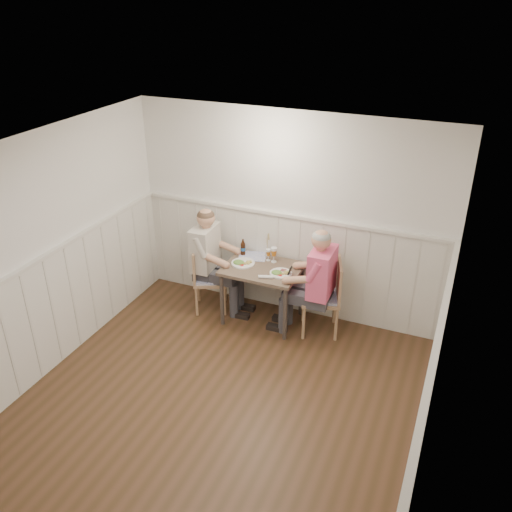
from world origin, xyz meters
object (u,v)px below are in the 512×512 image
at_px(dining_table, 262,274).
at_px(man_in_pink, 317,292).
at_px(grass_vase, 267,246).
at_px(diner_cream, 209,267).
at_px(chair_right, 326,294).
at_px(beer_bottle, 243,248).
at_px(chair_left, 206,276).

relative_size(dining_table, man_in_pink, 0.65).
bearing_deg(grass_vase, diner_cream, -157.33).
relative_size(chair_right, beer_bottle, 4.41).
height_order(chair_left, grass_vase, grass_vase).
bearing_deg(dining_table, man_in_pink, -4.38).
distance_m(man_in_pink, grass_vase, 0.91).
xyz_separation_m(dining_table, chair_left, (-0.77, -0.04, -0.17)).
bearing_deg(man_in_pink, chair_left, 179.23).
bearing_deg(man_in_pink, beer_bottle, 165.78).
bearing_deg(grass_vase, dining_table, -77.85).
xyz_separation_m(dining_table, beer_bottle, (-0.36, 0.22, 0.20)).
bearing_deg(chair_left, man_in_pink, -0.77).
bearing_deg(diner_cream, chair_left, -122.93).
distance_m(dining_table, chair_left, 0.79).
relative_size(dining_table, grass_vase, 2.69).
relative_size(dining_table, beer_bottle, 4.29).
bearing_deg(beer_bottle, chair_left, -148.40).
height_order(dining_table, diner_cream, diner_cream).
bearing_deg(dining_table, chair_left, -177.36).
distance_m(chair_right, beer_bottle, 1.21).
bearing_deg(diner_cream, dining_table, -0.23).
distance_m(chair_right, man_in_pink, 0.16).
bearing_deg(chair_right, dining_table, -175.82).
height_order(beer_bottle, grass_vase, grass_vase).
xyz_separation_m(dining_table, man_in_pink, (0.72, -0.06, -0.05)).
bearing_deg(chair_left, chair_right, 3.42).
distance_m(dining_table, man_in_pink, 0.73).
bearing_deg(grass_vase, man_in_pink, -23.58).
xyz_separation_m(chair_right, grass_vase, (-0.86, 0.23, 0.39)).
relative_size(dining_table, chair_left, 1.05).
bearing_deg(chair_left, dining_table, 2.64).
distance_m(chair_left, beer_bottle, 0.61).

